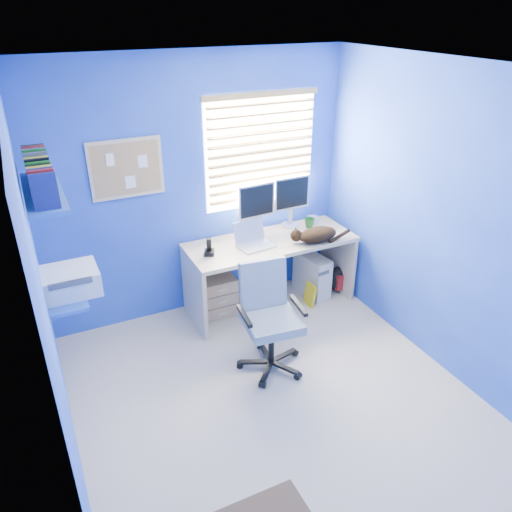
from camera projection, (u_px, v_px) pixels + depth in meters
name	position (u px, v px, depth m)	size (l,w,h in m)	color
floor	(274.00, 398.00, 4.02)	(3.00, 3.20, 0.00)	#BFAD98
ceiling	(281.00, 69.00, 2.87)	(3.00, 3.20, 0.00)	white
wall_back	(198.00, 190.00, 4.73)	(3.00, 0.01, 2.50)	#1E3EAF
wall_front	(450.00, 415.00, 2.16)	(3.00, 0.01, 2.50)	#1E3EAF
wall_left	(47.00, 313.00, 2.87)	(0.01, 3.20, 2.50)	#1E3EAF
wall_right	(441.00, 223.00, 4.02)	(0.01, 3.20, 2.50)	#1E3EAF
desk	(270.00, 273.00, 5.09)	(1.68, 0.65, 0.74)	tan
laptop	(256.00, 236.00, 4.75)	(0.33, 0.26, 0.22)	silver
monitor_left	(256.00, 210.00, 4.92)	(0.40, 0.12, 0.54)	silver
monitor_right	(290.00, 202.00, 5.12)	(0.40, 0.12, 0.54)	silver
phone	(209.00, 246.00, 4.61)	(0.09, 0.11, 0.17)	black
mug	(309.00, 223.00, 5.18)	(0.10, 0.09, 0.10)	#175D19
cd_spindle	(313.00, 220.00, 5.29)	(0.13, 0.13, 0.07)	silver
cat	(318.00, 235.00, 4.86)	(0.41, 0.22, 0.15)	black
tower_pc	(312.00, 275.00, 5.36)	(0.19, 0.44, 0.45)	beige
drawer_boxes	(217.00, 295.00, 5.03)	(0.35, 0.28, 0.41)	tan
yellow_book	(310.00, 295.00, 5.19)	(0.03, 0.17, 0.24)	yellow
backpack	(338.00, 279.00, 5.43)	(0.25, 0.19, 0.29)	black
office_chair	(269.00, 331.00, 4.24)	(0.60, 0.60, 0.94)	black
window_blinds	(261.00, 151.00, 4.82)	(1.15, 0.05, 1.10)	white
corkboard	(127.00, 169.00, 4.32)	(0.64, 0.02, 0.52)	tan
wall_shelves	(54.00, 231.00, 3.44)	(0.42, 0.90, 1.05)	blue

